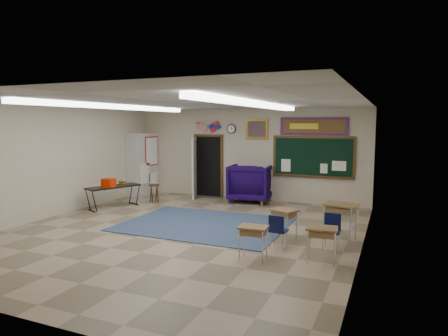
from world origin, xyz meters
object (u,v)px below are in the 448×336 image
at_px(folding_table, 113,196).
at_px(wooden_stool, 154,193).
at_px(student_desk_front_left, 284,222).
at_px(wingback_armchair, 251,183).
at_px(student_desk_front_right, 340,220).

height_order(folding_table, wooden_stool, folding_table).
bearing_deg(wooden_stool, folding_table, -119.65).
bearing_deg(student_desk_front_left, folding_table, -167.72).
relative_size(wingback_armchair, folding_table, 0.79).
bearing_deg(folding_table, student_desk_front_left, 10.44).
distance_m(folding_table, wooden_stool, 1.36).
relative_size(folding_table, wooden_stool, 2.89).
bearing_deg(folding_table, wingback_armchair, 58.68).
distance_m(wingback_armchair, student_desk_front_left, 4.26).
relative_size(student_desk_front_right, folding_table, 0.48).
bearing_deg(wingback_armchair, folding_table, 30.57).
xyz_separation_m(student_desk_front_left, student_desk_front_right, (1.17, 0.34, 0.09)).
relative_size(wingback_armchair, student_desk_front_right, 1.64).
xyz_separation_m(wingback_armchair, wooden_stool, (-2.79, -1.41, -0.30)).
xyz_separation_m(wingback_armchair, student_desk_front_right, (3.24, -3.36, -0.15)).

